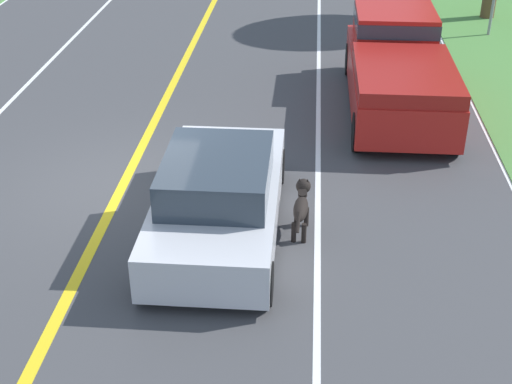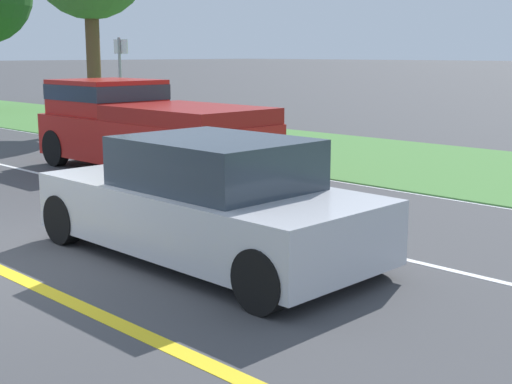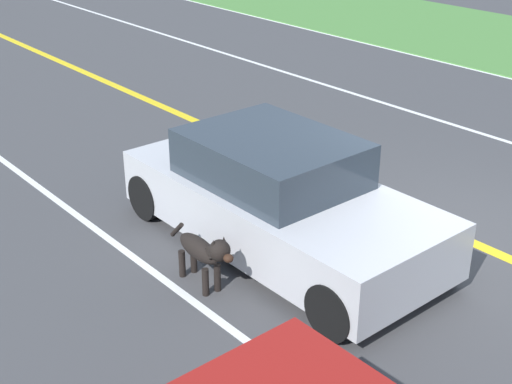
% 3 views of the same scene
% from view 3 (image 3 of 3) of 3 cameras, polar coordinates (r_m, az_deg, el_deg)
% --- Properties ---
extents(ground_plane, '(400.00, 400.00, 0.00)m').
position_cam_3_polar(ground_plane, '(9.60, 16.04, -3.52)').
color(ground_plane, '#424244').
extents(centre_divider_line, '(0.18, 160.00, 0.01)m').
position_cam_3_polar(centre_divider_line, '(9.60, 16.04, -3.50)').
color(centre_divider_line, yellow).
rests_on(centre_divider_line, ground).
extents(lane_dash_same_dir, '(0.10, 160.00, 0.01)m').
position_cam_3_polar(lane_dash_same_dir, '(7.33, -0.21, -12.21)').
color(lane_dash_same_dir, white).
rests_on(lane_dash_same_dir, ground).
extents(ego_car, '(1.90, 4.30, 1.42)m').
position_cam_3_polar(ego_car, '(8.77, 1.77, -0.47)').
color(ego_car, silver).
rests_on(ego_car, ground).
extents(dog, '(0.29, 1.26, 0.77)m').
position_cam_3_polar(dog, '(8.00, -4.19, -4.76)').
color(dog, black).
rests_on(dog, ground).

